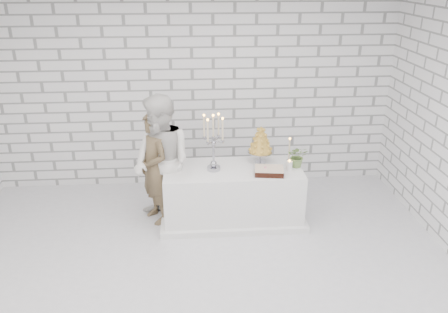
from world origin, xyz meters
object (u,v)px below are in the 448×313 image
(groom, at_px, (155,168))
(candelabra, at_px, (213,143))
(cake_table, at_px, (233,194))
(croquembouche, at_px, (260,145))
(bride, at_px, (162,163))

(groom, height_order, candelabra, groom)
(candelabra, bearing_deg, cake_table, 5.91)
(croquembouche, bearing_deg, groom, -176.03)
(bride, relative_size, candelabra, 2.31)
(groom, xyz_separation_m, bride, (0.11, -0.09, 0.11))
(groom, bearing_deg, croquembouche, 63.30)
(cake_table, relative_size, candelabra, 2.38)
(groom, xyz_separation_m, candelabra, (0.77, -0.09, 0.37))
(cake_table, relative_size, croquembouche, 3.43)
(groom, height_order, bride, bride)
(cake_table, bearing_deg, candelabra, -174.09)
(bride, distance_m, candelabra, 0.71)
(cake_table, bearing_deg, croquembouche, 22.79)
(groom, height_order, croquembouche, groom)
(groom, distance_m, candelabra, 0.86)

